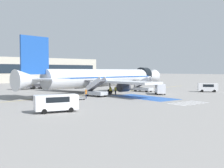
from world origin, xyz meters
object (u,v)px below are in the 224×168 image
at_px(fuel_tanker, 29,83).
at_px(service_van_1, 160,88).
at_px(service_van_2, 56,102).
at_px(ground_crew_2, 110,90).
at_px(airliner, 103,78).
at_px(baggage_cart, 77,98).
at_px(boarding_stairs_aft, 96,91).
at_px(ground_crew_1, 86,93).
at_px(ground_crew_0, 116,90).
at_px(boarding_stairs_forward, 143,88).
at_px(service_van_0, 208,87).
at_px(traffic_cone_0, 44,100).

xyz_separation_m(fuel_tanker, service_van_1, (17.33, -33.38, -0.27)).
relative_size(service_van_2, ground_crew_2, 3.13).
bearing_deg(fuel_tanker, service_van_2, 168.72).
height_order(fuel_tanker, service_van_1, fuel_tanker).
relative_size(airliner, baggage_cart, 15.82).
xyz_separation_m(boarding_stairs_aft, ground_crew_1, (-3.81, -2.32, 0.04)).
distance_m(service_van_1, ground_crew_0, 9.92).
relative_size(ground_crew_1, ground_crew_2, 0.99).
height_order(service_van_2, baggage_cart, service_van_2).
xyz_separation_m(boarding_stairs_forward, service_van_0, (11.85, -10.50, 0.31)).
relative_size(airliner, service_van_2, 7.61).
bearing_deg(baggage_cart, service_van_2, -35.25).
distance_m(ground_crew_1, traffic_cone_0, 7.92).
bearing_deg(boarding_stairs_aft, ground_crew_1, -158.59).
bearing_deg(service_van_1, boarding_stairs_aft, 19.46).
height_order(boarding_stairs_forward, ground_crew_0, boarding_stairs_forward).
distance_m(boarding_stairs_forward, baggage_cart, 22.93).
bearing_deg(ground_crew_2, service_van_2, 32.68).
height_order(boarding_stairs_forward, ground_crew_1, boarding_stairs_forward).
relative_size(service_van_0, traffic_cone_0, 9.51).
distance_m(service_van_2, baggage_cart, 14.17).
height_order(service_van_1, ground_crew_1, service_van_1).
bearing_deg(ground_crew_1, ground_crew_0, 154.36).
bearing_deg(service_van_2, traffic_cone_0, 175.98).
relative_size(fuel_tanker, service_van_0, 2.07).
relative_size(airliner, service_van_1, 9.38).
height_order(service_van_1, ground_crew_2, service_van_1).
relative_size(ground_crew_1, traffic_cone_0, 3.75).
relative_size(boarding_stairs_aft, ground_crew_2, 3.02).
height_order(boarding_stairs_forward, boarding_stairs_aft, boarding_stairs_aft).
height_order(service_van_0, baggage_cart, service_van_0).
bearing_deg(ground_crew_1, service_van_2, 1.74).
xyz_separation_m(ground_crew_2, traffic_cone_0, (-16.04, -2.14, -0.81)).
distance_m(boarding_stairs_aft, fuel_tanker, 28.75).
height_order(ground_crew_2, traffic_cone_0, ground_crew_2).
height_order(boarding_stairs_forward, fuel_tanker, boarding_stairs_forward).
height_order(airliner, service_van_0, airliner).
bearing_deg(baggage_cart, boarding_stairs_aft, 122.23).
xyz_separation_m(fuel_tanker, service_van_2, (-11.88, -42.33, -0.30)).
xyz_separation_m(baggage_cart, ground_crew_1, (2.31, 0.77, 0.78)).
height_order(service_van_2, traffic_cone_0, service_van_2).
bearing_deg(fuel_tanker, ground_crew_1, -176.25).
bearing_deg(service_van_2, ground_crew_1, 147.38).
distance_m(boarding_stairs_forward, fuel_tanker, 32.30).
height_order(boarding_stairs_aft, baggage_cart, boarding_stairs_aft).
bearing_deg(ground_crew_0, service_van_0, 156.57).
bearing_deg(service_van_0, baggage_cart, -51.27).
bearing_deg(service_van_0, ground_crew_1, -53.19).
distance_m(boarding_stairs_aft, baggage_cart, 6.90).
bearing_deg(traffic_cone_0, fuel_tanker, 74.69).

